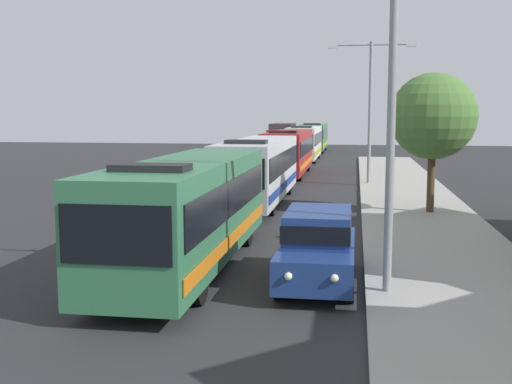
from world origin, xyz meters
The scene contains 10 objects.
bus_lead centered at (-1.30, 11.23, 1.69)m, with size 2.58×11.10×3.21m.
bus_second_in_line centered at (-1.30, 24.09, 1.69)m, with size 2.58×11.95×3.21m.
bus_middle centered at (-1.30, 37.71, 1.69)m, with size 2.58×11.60×3.21m.
bus_fourth_in_line centered at (-1.30, 51.11, 1.69)m, with size 2.58×10.85×3.21m.
bus_rear centered at (-1.30, 64.22, 1.69)m, with size 2.58×10.68×3.21m.
white_suv centered at (2.40, 9.99, 1.03)m, with size 1.86×4.67×1.90m.
box_truck_oncoming centered at (-4.60, 62.01, 1.71)m, with size 2.35×7.98×3.15m.
streetlamp_near centered at (4.10, 9.12, 5.12)m, with size 5.96×0.28×8.08m.
streetlamp_mid centered at (4.10, 32.35, 5.20)m, with size 5.10×0.28×8.35m.
roadside_tree centered at (6.49, 21.61, 4.20)m, with size 3.64×3.64×5.88m.
Camera 1 is at (3.30, -5.72, 4.38)m, focal length 44.01 mm.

